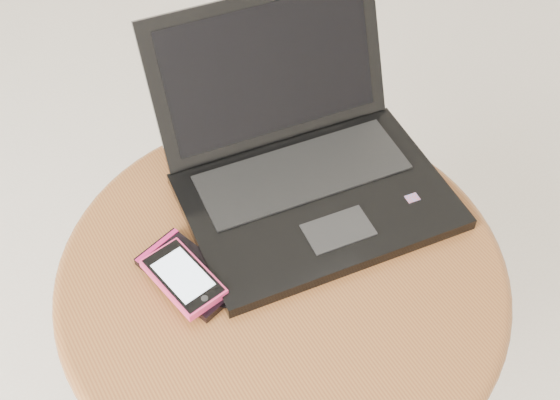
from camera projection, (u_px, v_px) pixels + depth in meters
table at (282, 309)px, 0.94m from camera, size 0.56×0.56×0.44m
laptop at (303, 162)px, 0.94m from camera, size 0.37×0.35×0.21m
phone_black at (189, 273)px, 0.86m from camera, size 0.10×0.14×0.01m
phone_pink at (183, 278)px, 0.84m from camera, size 0.07×0.11×0.01m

